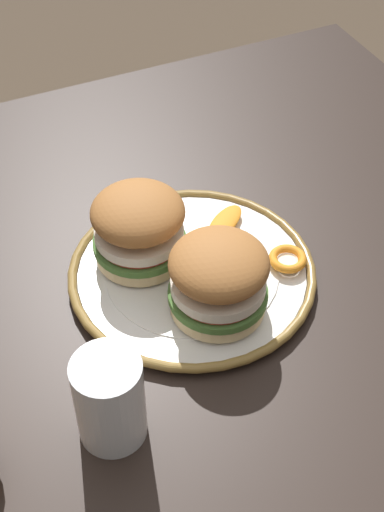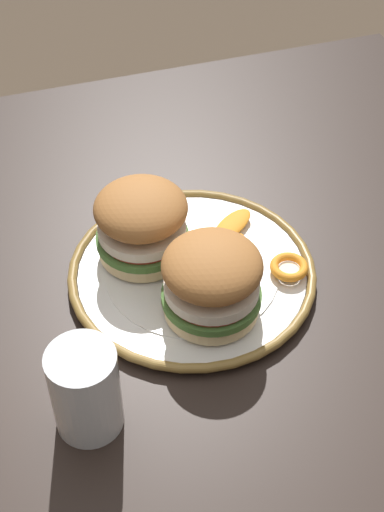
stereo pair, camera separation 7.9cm
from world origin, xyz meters
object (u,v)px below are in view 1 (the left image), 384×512
object	(u,v)px
sandwich_half_left	(218,278)
sandwich_half_right	(138,226)
drinking_glass	(110,404)
dining_table	(166,355)
dinner_plate	(192,273)

from	to	relation	value
sandwich_half_left	sandwich_half_right	xyz separation A→B (m)	(-0.05, 0.12, 0.00)
sandwich_half_left	drinking_glass	size ratio (longest dim) A/B	1.39
sandwich_half_left	sandwich_half_right	world-z (taller)	same
dining_table	drinking_glass	world-z (taller)	drinking_glass
sandwich_half_right	drinking_glass	distance (m)	0.25
sandwich_half_left	drinking_glass	world-z (taller)	sandwich_half_left
dining_table	drinking_glass	distance (m)	0.24
sandwich_half_left	drinking_glass	distance (m)	0.20
dining_table	drinking_glass	bearing A→B (deg)	-130.24
dining_table	dinner_plate	bearing A→B (deg)	29.44
sandwich_half_left	dining_table	bearing A→B (deg)	140.93
dining_table	sandwich_half_left	size ratio (longest dim) A/B	7.50
dining_table	drinking_glass	size ratio (longest dim) A/B	10.43
dinner_plate	drinking_glass	xyz separation A→B (m)	(-0.17, -0.17, 0.04)
dining_table	sandwich_half_left	bearing A→B (deg)	-39.07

